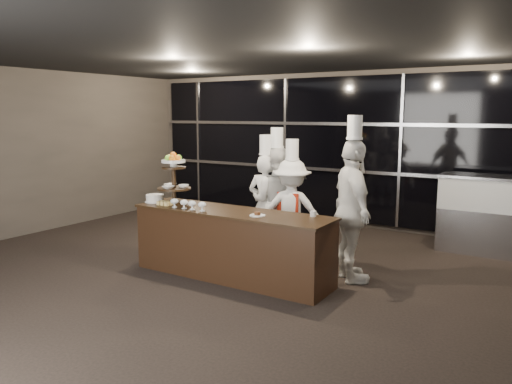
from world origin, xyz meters
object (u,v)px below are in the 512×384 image
Objects in this scene: chef_a at (266,203)px; chef_d at (352,210)px; chef_c at (292,210)px; display_case at (489,211)px; chef_b at (277,201)px; layer_cake at (155,198)px; display_stand at (174,175)px; buffet_counter at (232,244)px.

chef_d is at bearing -15.59° from chef_a.
display_case is at bearing 40.03° from chef_c.
chef_d is (1.10, -0.38, 0.18)m from chef_c.
chef_d is (-1.33, -2.42, 0.27)m from display_case.
display_case is at bearing 34.07° from chef_a.
chef_b is at bearing 156.01° from chef_c.
chef_d is (1.44, -0.53, 0.09)m from chef_b.
chef_a is 1.03× the size of chef_c.
chef_a reaches higher than layer_cake.
display_stand is 0.34× the size of chef_d.
display_stand is at bearing -179.99° from buffet_counter.
display_stand is (-1.00, -0.00, 0.87)m from buffet_counter.
display_case is at bearing 61.17° from chef_d.
chef_c is 1.17m from chef_d.
display_stand is 0.41× the size of chef_c.
chef_d is (2.42, 0.73, -0.38)m from display_stand.
display_stand is 2.48× the size of layer_cake.
chef_b reaches higher than chef_a.
display_stand is at bearing 8.58° from layer_cake.
display_stand is 0.40× the size of chef_a.
chef_d reaches higher than chef_a.
buffet_counter is 1.67m from chef_d.
chef_b is at bearing 52.23° from display_stand.
layer_cake is 0.15× the size of chef_b.
buffet_counter is at bearing 2.15° from layer_cake.
display_stand is at bearing -127.77° from chef_b.
chef_b is at bearing 159.80° from chef_d.
chef_b is (0.15, 0.09, 0.04)m from chef_a.
display_case is at bearing 34.23° from chef_b.
chef_c reaches higher than buffet_counter.
layer_cake reaches higher than buffet_counter.
display_case reaches higher than layer_cake.
layer_cake is 0.14× the size of chef_d.
chef_d reaches higher than buffet_counter.
chef_a is (-2.92, -1.98, 0.14)m from display_case.
chef_b reaches higher than buffet_counter.
chef_c is (0.34, -0.15, -0.08)m from chef_b.
chef_b is (0.97, 1.26, -0.48)m from display_stand.
buffet_counter is 1.43m from layer_cake.
chef_c is (1.32, 1.10, -0.56)m from display_stand.
chef_a is (1.16, 1.22, -0.15)m from layer_cake.
display_case is 2.77m from chef_d.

